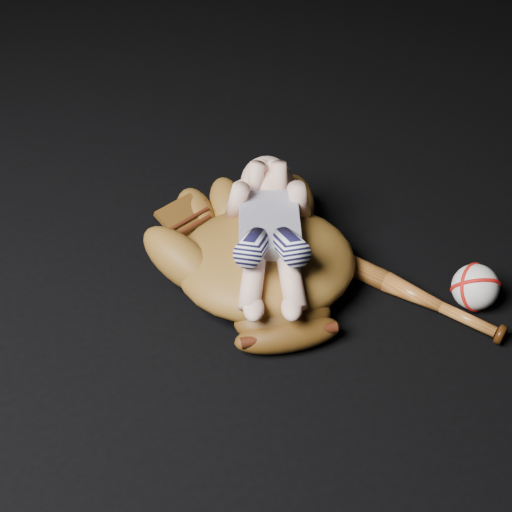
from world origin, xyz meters
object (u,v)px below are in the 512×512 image
baseball_glove (266,254)px  newborn_baby (270,231)px  baseball_bat (397,287)px  baseball (475,287)px

baseball_glove → newborn_baby: size_ratio=1.21×
newborn_baby → baseball_bat: size_ratio=0.93×
baseball_bat → newborn_baby: bearing=159.5°
baseball_glove → baseball: bearing=-21.2°
baseball_bat → baseball_glove: bearing=158.5°
baseball → baseball_glove: bearing=157.1°
baseball → baseball_bat: bearing=154.7°
baseball_glove → baseball_bat: bearing=-19.8°
baseball_glove → newborn_baby: 0.06m
newborn_baby → baseball: size_ratio=4.60×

